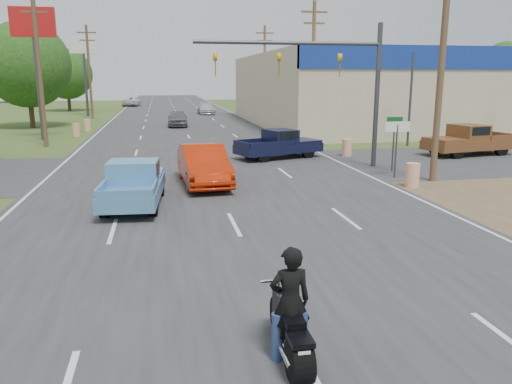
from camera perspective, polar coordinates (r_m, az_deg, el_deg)
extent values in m
plane|color=#375221|center=(8.15, 6.22, -19.78)|extent=(200.00, 200.00, 0.00)
cube|color=#2D2D30|center=(46.79, -8.28, 7.36)|extent=(15.00, 180.00, 0.02)
cube|color=#2D2D30|center=(25.02, -5.85, 2.72)|extent=(120.00, 10.00, 0.02)
cube|color=brown|center=(21.55, 26.93, -0.28)|extent=(8.00, 18.00, 0.01)
cube|color=#B7A88C|center=(57.70, 25.87, 10.53)|extent=(50.00, 28.00, 6.60)
cylinder|color=#4C3823|center=(22.73, 20.46, 13.63)|extent=(0.28, 0.28, 10.00)
cylinder|color=#4C3823|center=(39.30, 6.53, 13.68)|extent=(0.28, 0.28, 10.00)
cube|color=#4C3823|center=(39.59, 6.69, 19.77)|extent=(2.00, 0.14, 0.14)
cube|color=#4C3823|center=(39.50, 6.66, 18.61)|extent=(1.60, 0.14, 0.14)
cylinder|color=#4C3823|center=(56.74, 1.00, 13.48)|extent=(0.28, 0.28, 10.00)
cube|color=#4C3823|center=(56.94, 1.02, 17.71)|extent=(2.00, 0.14, 0.14)
cube|color=#4C3823|center=(56.88, 1.01, 16.91)|extent=(1.60, 0.14, 0.14)
cylinder|color=#4C3823|center=(35.33, -23.54, 12.82)|extent=(0.28, 0.28, 10.00)
cube|color=#4C3823|center=(35.55, -24.05, 18.29)|extent=(1.60, 0.14, 0.14)
cylinder|color=#4C3823|center=(59.01, -18.51, 12.82)|extent=(0.28, 0.28, 10.00)
cube|color=#4C3823|center=(59.20, -18.81, 16.87)|extent=(2.00, 0.14, 0.14)
cube|color=#4C3823|center=(59.14, -18.75, 16.10)|extent=(1.60, 0.14, 0.14)
cylinder|color=#422D19|center=(49.94, -24.29, 8.57)|extent=(0.44, 0.44, 3.24)
sphere|color=#123E11|center=(49.88, -24.72, 13.10)|extent=(7.56, 7.56, 7.56)
cylinder|color=#422D19|center=(73.60, -20.59, 9.76)|extent=(0.44, 0.44, 2.88)
sphere|color=#123E11|center=(73.55, -20.81, 12.50)|extent=(6.72, 6.72, 6.72)
cylinder|color=#422D19|center=(95.53, 26.32, 10.01)|extent=(0.44, 0.44, 3.60)
sphere|color=#123E11|center=(95.51, 26.59, 12.63)|extent=(8.40, 8.40, 8.40)
cylinder|color=#422D19|center=(106.53, 6.85, 11.33)|extent=(0.44, 0.44, 3.42)
sphere|color=#123E11|center=(106.50, 6.91, 13.58)|extent=(7.98, 7.98, 7.98)
cylinder|color=#422D19|center=(105.33, -26.63, 10.17)|extent=(0.44, 0.44, 3.78)
sphere|color=#123E11|center=(105.33, -26.89, 12.67)|extent=(8.82, 8.82, 8.82)
cylinder|color=orange|center=(21.47, 17.45, 1.84)|extent=(0.56, 0.56, 1.00)
cylinder|color=orange|center=(29.27, 10.34, 5.02)|extent=(0.56, 0.56, 1.00)
cylinder|color=orange|center=(41.23, -19.85, 6.70)|extent=(0.56, 0.56, 1.00)
cylinder|color=orange|center=(45.12, -18.71, 7.25)|extent=(0.56, 0.56, 1.00)
cylinder|color=#3F3F44|center=(39.45, -23.67, 11.98)|extent=(0.30, 0.30, 9.00)
cube|color=#B21414|center=(39.63, -24.17, 17.31)|extent=(3.00, 0.35, 2.00)
cylinder|color=#3F3F44|center=(63.10, -18.93, 12.29)|extent=(0.30, 0.30, 9.00)
cube|color=white|center=(63.22, -19.18, 15.64)|extent=(3.00, 0.35, 2.00)
cylinder|color=#3F3F44|center=(23.20, 15.70, 4.49)|extent=(0.08, 0.08, 2.40)
cube|color=white|center=(23.07, 15.86, 7.19)|extent=(1.20, 0.05, 0.45)
cylinder|color=#3F3F44|center=(24.79, 15.41, 5.02)|extent=(0.08, 0.08, 2.40)
cube|color=#0C591E|center=(24.66, 15.59, 8.01)|extent=(0.80, 0.04, 0.22)
cylinder|color=#3F3F44|center=(25.83, 13.64, 10.54)|extent=(0.24, 0.24, 7.00)
cylinder|color=#3F3F44|center=(24.37, 3.85, 16.63)|extent=(9.00, 0.18, 0.18)
imported|color=gold|center=(25.09, 9.57, 15.35)|extent=(0.18, 0.40, 1.10)
imported|color=gold|center=(24.23, 2.64, 15.60)|extent=(0.18, 0.40, 1.10)
imported|color=gold|center=(23.71, -4.70, 15.64)|extent=(0.18, 0.40, 1.10)
imported|color=#B92408|center=(21.04, -6.01, 3.06)|extent=(2.04, 5.11, 1.65)
cylinder|color=black|center=(7.76, 5.01, -18.69)|extent=(0.32, 0.67, 0.67)
cylinder|color=black|center=(8.99, 2.42, -13.94)|extent=(0.12, 0.67, 0.67)
cube|color=black|center=(8.25, 3.59, -14.28)|extent=(0.22, 1.21, 0.30)
cube|color=black|center=(8.38, 3.18, -12.29)|extent=(0.26, 0.55, 0.22)
cube|color=black|center=(7.92, 4.17, -14.22)|extent=(0.30, 0.55, 0.10)
cylinder|color=white|center=(8.55, 2.70, -10.04)|extent=(0.66, 0.05, 0.05)
cube|color=white|center=(7.46, 5.53, -18.10)|extent=(0.18, 0.02, 0.12)
imported|color=black|center=(8.00, 3.89, -13.03)|extent=(0.65, 0.43, 1.79)
cylinder|color=black|center=(19.53, -15.45, 0.52)|extent=(0.33, 0.76, 0.74)
cylinder|color=black|center=(19.34, -10.92, 0.64)|extent=(0.33, 0.76, 0.74)
cylinder|color=black|center=(16.77, -16.96, -1.57)|extent=(0.33, 0.76, 0.74)
cylinder|color=black|center=(16.55, -11.69, -1.46)|extent=(0.33, 0.76, 0.74)
cube|color=#5A91C0|center=(17.98, -13.76, 0.24)|extent=(2.22, 4.92, 0.48)
cube|color=#5A91C0|center=(19.32, -13.27, 2.05)|extent=(1.89, 1.95, 0.17)
cube|color=#5A91C0|center=(17.95, -13.83, 2.26)|extent=(1.80, 1.57, 0.78)
cube|color=black|center=(17.93, -13.85, 2.69)|extent=(1.82, 1.28, 0.41)
cube|color=#5A91C0|center=(15.63, -14.91, -0.31)|extent=(1.70, 0.21, 0.28)
cylinder|color=black|center=(29.49, 4.15, 5.01)|extent=(0.80, 0.51, 0.75)
cylinder|color=black|center=(28.23, 5.96, 4.62)|extent=(0.80, 0.51, 0.75)
cylinder|color=black|center=(27.95, -0.79, 4.61)|extent=(0.80, 0.51, 0.75)
cylinder|color=black|center=(26.62, 0.89, 4.19)|extent=(0.80, 0.51, 0.75)
cube|color=black|center=(28.01, 2.61, 5.04)|extent=(5.20, 3.39, 0.49)
cube|color=black|center=(28.79, 5.06, 5.83)|extent=(2.33, 2.29, 0.17)
cube|color=black|center=(27.99, 2.79, 6.34)|extent=(1.95, 2.11, 0.79)
cube|color=black|center=(27.97, 2.79, 6.62)|extent=(1.69, 2.04, 0.42)
cube|color=black|center=(26.75, -1.68, 5.48)|extent=(0.65, 1.64, 0.28)
cylinder|color=black|center=(29.98, 22.02, 4.31)|extent=(0.87, 0.45, 0.83)
cylinder|color=black|center=(31.25, 19.86, 4.80)|extent=(0.87, 0.45, 0.83)
cylinder|color=black|center=(32.25, 26.23, 4.47)|extent=(0.87, 0.45, 0.83)
cylinder|color=black|center=(33.44, 24.07, 4.93)|extent=(0.87, 0.45, 0.83)
cube|color=brown|center=(31.68, 23.14, 5.04)|extent=(5.66, 2.99, 0.54)
cube|color=brown|center=(30.54, 21.00, 5.61)|extent=(2.36, 2.30, 0.19)
cube|color=brown|center=(31.53, 23.11, 6.30)|extent=(1.93, 2.16, 0.88)
cube|color=black|center=(31.51, 23.13, 6.58)|extent=(1.62, 2.14, 0.46)
cube|color=brown|center=(33.51, 26.46, 5.82)|extent=(0.42, 1.89, 0.31)
imported|color=slate|center=(47.29, -8.95, 8.29)|extent=(1.91, 4.44, 1.49)
imported|color=silver|center=(63.49, -5.71, 9.47)|extent=(2.02, 4.82, 1.39)
imported|color=silver|center=(84.15, -14.03, 10.01)|extent=(2.88, 5.59, 1.51)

